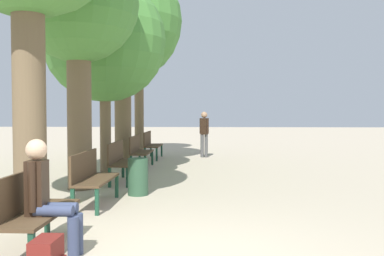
{
  "coord_description": "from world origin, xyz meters",
  "views": [
    {
      "loc": [
        0.51,
        -4.61,
        1.67
      ],
      "look_at": [
        0.13,
        3.62,
        1.34
      ],
      "focal_mm": 40.0,
      "sensor_mm": 36.0,
      "label": 1
    }
  ],
  "objects_px": {
    "bench_row_1": "(91,175)",
    "person_seated": "(47,194)",
    "bench_row_0": "(32,206)",
    "bench_row_4": "(151,143)",
    "tree_row_1": "(78,7)",
    "pedestrian_near": "(204,131)",
    "tree_row_2": "(105,41)",
    "bench_row_3": "(139,149)",
    "tree_row_4": "(139,33)",
    "trash_bin": "(138,177)",
    "tree_row_3": "(122,23)",
    "bench_row_2": "(121,159)"
  },
  "relations": [
    {
      "from": "tree_row_1",
      "to": "tree_row_4",
      "type": "height_order",
      "value": "tree_row_4"
    },
    {
      "from": "pedestrian_near",
      "to": "bench_row_1",
      "type": "bearing_deg",
      "value": -103.18
    },
    {
      "from": "tree_row_4",
      "to": "pedestrian_near",
      "type": "bearing_deg",
      "value": -24.06
    },
    {
      "from": "trash_bin",
      "to": "bench_row_0",
      "type": "bearing_deg",
      "value": -100.91
    },
    {
      "from": "bench_row_2",
      "to": "tree_row_3",
      "type": "height_order",
      "value": "tree_row_3"
    },
    {
      "from": "bench_row_1",
      "to": "person_seated",
      "type": "bearing_deg",
      "value": -84.68
    },
    {
      "from": "tree_row_1",
      "to": "pedestrian_near",
      "type": "relative_size",
      "value": 3.19
    },
    {
      "from": "bench_row_0",
      "to": "tree_row_2",
      "type": "relative_size",
      "value": 0.29
    },
    {
      "from": "bench_row_1",
      "to": "tree_row_2",
      "type": "xyz_separation_m",
      "value": [
        -0.68,
        3.79,
        2.96
      ]
    },
    {
      "from": "bench_row_2",
      "to": "person_seated",
      "type": "relative_size",
      "value": 1.12
    },
    {
      "from": "bench_row_3",
      "to": "tree_row_3",
      "type": "distance_m",
      "value": 4.1
    },
    {
      "from": "bench_row_3",
      "to": "trash_bin",
      "type": "bearing_deg",
      "value": -80.54
    },
    {
      "from": "tree_row_2",
      "to": "tree_row_4",
      "type": "relative_size",
      "value": 0.86
    },
    {
      "from": "tree_row_2",
      "to": "tree_row_3",
      "type": "bearing_deg",
      "value": 90.0
    },
    {
      "from": "tree_row_4",
      "to": "trash_bin",
      "type": "relative_size",
      "value": 8.2
    },
    {
      "from": "bench_row_0",
      "to": "bench_row_3",
      "type": "bearing_deg",
      "value": 90.0
    },
    {
      "from": "bench_row_0",
      "to": "pedestrian_near",
      "type": "bearing_deg",
      "value": 79.88
    },
    {
      "from": "bench_row_1",
      "to": "tree_row_3",
      "type": "relative_size",
      "value": 0.24
    },
    {
      "from": "bench_row_0",
      "to": "person_seated",
      "type": "xyz_separation_m",
      "value": [
        0.24,
        -0.14,
        0.17
      ]
    },
    {
      "from": "trash_bin",
      "to": "pedestrian_near",
      "type": "bearing_deg",
      "value": 80.28
    },
    {
      "from": "bench_row_0",
      "to": "trash_bin",
      "type": "height_order",
      "value": "bench_row_0"
    },
    {
      "from": "person_seated",
      "to": "trash_bin",
      "type": "height_order",
      "value": "person_seated"
    },
    {
      "from": "bench_row_3",
      "to": "tree_row_2",
      "type": "height_order",
      "value": "tree_row_2"
    },
    {
      "from": "tree_row_1",
      "to": "pedestrian_near",
      "type": "bearing_deg",
      "value": 68.28
    },
    {
      "from": "bench_row_3",
      "to": "tree_row_4",
      "type": "distance_m",
      "value": 5.87
    },
    {
      "from": "bench_row_1",
      "to": "bench_row_4",
      "type": "xyz_separation_m",
      "value": [
        0.0,
        7.46,
        0.0
      ]
    },
    {
      "from": "bench_row_2",
      "to": "tree_row_1",
      "type": "relative_size",
      "value": 0.29
    },
    {
      "from": "tree_row_3",
      "to": "tree_row_4",
      "type": "relative_size",
      "value": 1.06
    },
    {
      "from": "bench_row_3",
      "to": "tree_row_2",
      "type": "distance_m",
      "value": 3.26
    },
    {
      "from": "tree_row_3",
      "to": "pedestrian_near",
      "type": "bearing_deg",
      "value": 36.92
    },
    {
      "from": "bench_row_2",
      "to": "person_seated",
      "type": "xyz_separation_m",
      "value": [
        0.24,
        -5.12,
        0.17
      ]
    },
    {
      "from": "tree_row_1",
      "to": "person_seated",
      "type": "height_order",
      "value": "tree_row_1"
    },
    {
      "from": "bench_row_0",
      "to": "bench_row_2",
      "type": "relative_size",
      "value": 1.0
    },
    {
      "from": "bench_row_2",
      "to": "tree_row_2",
      "type": "bearing_deg",
      "value": 117.79
    },
    {
      "from": "pedestrian_near",
      "to": "tree_row_3",
      "type": "bearing_deg",
      "value": -143.08
    },
    {
      "from": "bench_row_3",
      "to": "bench_row_4",
      "type": "xyz_separation_m",
      "value": [
        0.0,
        2.49,
        0.0
      ]
    },
    {
      "from": "tree_row_2",
      "to": "trash_bin",
      "type": "bearing_deg",
      "value": -64.35
    },
    {
      "from": "bench_row_0",
      "to": "tree_row_3",
      "type": "distance_m",
      "value": 9.4
    },
    {
      "from": "bench_row_2",
      "to": "tree_row_1",
      "type": "xyz_separation_m",
      "value": [
        -0.68,
        -0.93,
        3.31
      ]
    },
    {
      "from": "bench_row_1",
      "to": "person_seated",
      "type": "xyz_separation_m",
      "value": [
        0.24,
        -2.63,
        0.17
      ]
    },
    {
      "from": "bench_row_3",
      "to": "trash_bin",
      "type": "xyz_separation_m",
      "value": [
        0.67,
        -4.0,
        -0.18
      ]
    },
    {
      "from": "bench_row_2",
      "to": "tree_row_4",
      "type": "height_order",
      "value": "tree_row_4"
    },
    {
      "from": "bench_row_3",
      "to": "person_seated",
      "type": "bearing_deg",
      "value": -88.16
    },
    {
      "from": "pedestrian_near",
      "to": "tree_row_4",
      "type": "bearing_deg",
      "value": 155.94
    },
    {
      "from": "tree_row_2",
      "to": "trash_bin",
      "type": "xyz_separation_m",
      "value": [
        1.35,
        -2.81,
        -3.14
      ]
    },
    {
      "from": "bench_row_1",
      "to": "bench_row_4",
      "type": "bearing_deg",
      "value": 90.0
    },
    {
      "from": "tree_row_4",
      "to": "pedestrian_near",
      "type": "relative_size",
      "value": 3.64
    },
    {
      "from": "bench_row_2",
      "to": "tree_row_4",
      "type": "relative_size",
      "value": 0.25
    },
    {
      "from": "bench_row_0",
      "to": "bench_row_4",
      "type": "relative_size",
      "value": 1.0
    },
    {
      "from": "tree_row_1",
      "to": "tree_row_3",
      "type": "xyz_separation_m",
      "value": [
        -0.0,
        4.48,
        0.59
      ]
    }
  ]
}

